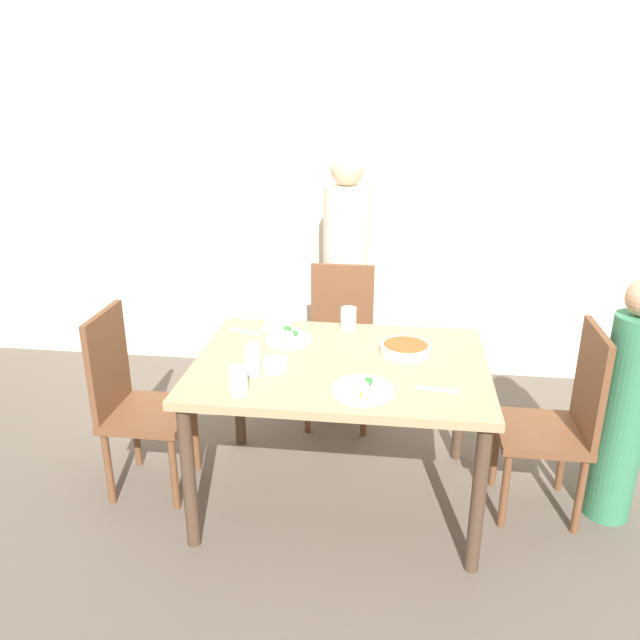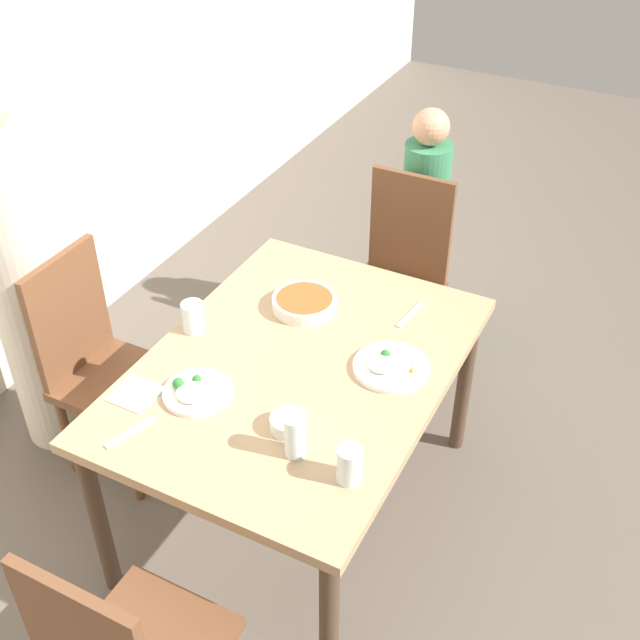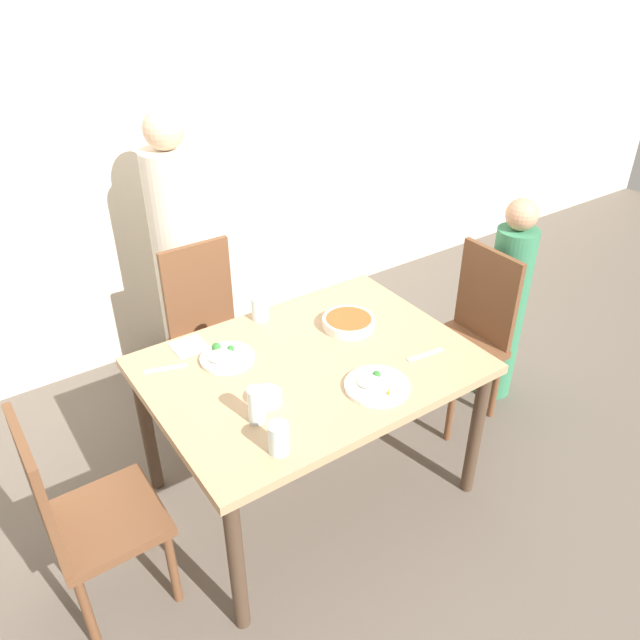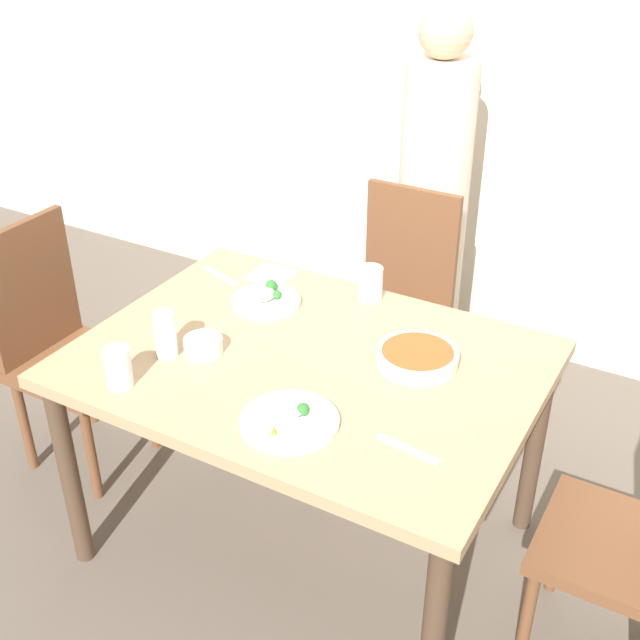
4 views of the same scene
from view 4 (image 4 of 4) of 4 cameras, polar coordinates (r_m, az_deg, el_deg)
The scene contains 16 objects.
ground_plane at distance 2.85m, azimuth -0.81°, elevation -15.30°, with size 10.00×10.00×0.00m, color #60564C.
wall_back at distance 3.51m, azimuth 12.85°, elevation 18.41°, with size 10.00×0.06×2.70m.
dining_table at distance 2.42m, azimuth -0.93°, elevation -4.28°, with size 1.34×0.98×0.74m.
chair_adult_spot at distance 3.17m, azimuth 5.48°, elevation 1.16°, with size 0.40×0.40×0.94m.
chair_empty_left at distance 3.06m, azimuth -17.87°, elevation -1.57°, with size 0.40×0.40×0.94m.
person_adult at distance 3.32m, azimuth 7.93°, elevation 7.14°, with size 0.28×0.28×1.58m.
bowl_curry at distance 2.35m, azimuth 6.93°, elevation -2.63°, with size 0.24×0.24×0.05m.
plate_rice_adult at distance 2.66m, azimuth -3.92°, elevation 1.50°, with size 0.23×0.23×0.06m.
plate_rice_child at distance 2.11m, azimuth -2.19°, elevation -7.03°, with size 0.26×0.26×0.05m.
bowl_rice_small at distance 2.41m, azimuth -8.31°, elevation -1.76°, with size 0.12×0.12×0.05m.
glass_water_tall at distance 2.39m, azimuth -10.94°, elevation -1.03°, with size 0.06×0.06×0.14m.
glass_water_short at distance 2.66m, azimuth 3.60°, elevation 2.63°, with size 0.08×0.08×0.11m.
glass_water_center at distance 2.29m, azimuth -14.16°, elevation -3.29°, with size 0.08×0.08×0.12m.
napkin_folded at distance 2.83m, azimuth -3.47°, elevation 3.22°, with size 0.14×0.14×0.01m.
fork_steel at distance 2.84m, azimuth -7.03°, elevation 3.10°, with size 0.18×0.07×0.01m.
spoon_steel at distance 2.04m, azimuth 6.26°, elevation -9.11°, with size 0.18×0.04×0.01m.
Camera 4 is at (1.01, -1.71, 2.04)m, focal length 45.00 mm.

